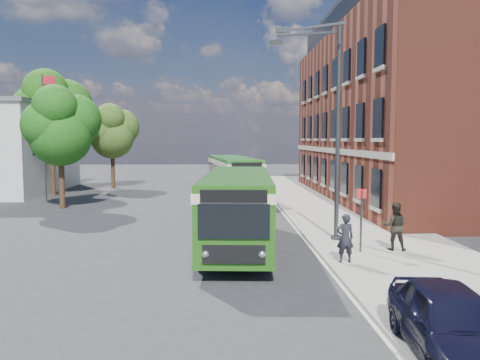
{
  "coord_description": "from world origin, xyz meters",
  "views": [
    {
      "loc": [
        0.41,
        -21.39,
        4.39
      ],
      "look_at": [
        1.32,
        3.59,
        2.2
      ],
      "focal_mm": 35.0,
      "sensor_mm": 36.0,
      "label": 1
    }
  ],
  "objects_px": {
    "street_lamp": "(329,129)",
    "bus_front": "(238,203)",
    "bus_rear": "(233,173)",
    "parked_car": "(451,322)"
  },
  "relations": [
    {
      "from": "bus_rear",
      "to": "street_lamp",
      "type": "bearing_deg",
      "value": -77.25
    },
    {
      "from": "street_lamp",
      "to": "bus_front",
      "type": "height_order",
      "value": "street_lamp"
    },
    {
      "from": "street_lamp",
      "to": "parked_car",
      "type": "xyz_separation_m",
      "value": [
        -0.04,
        -10.81,
        -3.93
      ]
    },
    {
      "from": "bus_front",
      "to": "street_lamp",
      "type": "bearing_deg",
      "value": 11.81
    },
    {
      "from": "bus_front",
      "to": "bus_rear",
      "type": "height_order",
      "value": "same"
    },
    {
      "from": "bus_rear",
      "to": "bus_front",
      "type": "bearing_deg",
      "value": -90.65
    },
    {
      "from": "street_lamp",
      "to": "bus_rear",
      "type": "height_order",
      "value": "street_lamp"
    },
    {
      "from": "street_lamp",
      "to": "bus_rear",
      "type": "relative_size",
      "value": 0.79
    },
    {
      "from": "bus_front",
      "to": "parked_car",
      "type": "distance_m",
      "value": 10.75
    },
    {
      "from": "bus_front",
      "to": "parked_car",
      "type": "relative_size",
      "value": 2.38
    }
  ]
}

